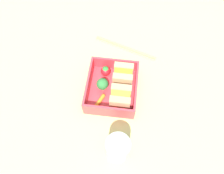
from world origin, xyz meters
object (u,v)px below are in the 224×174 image
sandwich_center_left (120,97)px  drinking_glass (118,149)px  chopstick_pair (125,48)px  sandwich_left (123,76)px  strawberry_far_left (106,71)px  carrot_stick_far_left (100,101)px  broccoli_floret (102,84)px

sandwich_center_left → drinking_glass: size_ratio=0.66×
sandwich_center_left → chopstick_pair: size_ratio=0.27×
chopstick_pair → drinking_glass: size_ratio=2.45×
sandwich_left → strawberry_far_left: sandwich_left is taller
strawberry_far_left → chopstick_pair: (-11.28, 4.81, -2.39)cm
carrot_stick_far_left → chopstick_pair: size_ratio=0.21×
strawberry_far_left → broccoli_floret: size_ratio=0.80×
sandwich_left → carrot_stick_far_left: sandwich_left is taller
drinking_glass → carrot_stick_far_left: bearing=-153.5°
sandwich_left → carrot_stick_far_left: 9.79cm
drinking_glass → broccoli_floret: bearing=-160.2°
sandwich_center_left → carrot_stick_far_left: size_ratio=1.27×
sandwich_center_left → chopstick_pair: (-19.78, -0.41, -3.43)cm
strawberry_far_left → drinking_glass: (22.12, 5.99, 1.43)cm
carrot_stick_far_left → drinking_glass: 14.55cm
sandwich_left → drinking_glass: bearing=2.1°
carrot_stick_far_left → chopstick_pair: 21.27cm
broccoli_floret → carrot_stick_far_left: 4.74cm
sandwich_left → strawberry_far_left: (-1.55, -5.22, -1.04)cm
carrot_stick_far_left → sandwich_left: bearing=143.9°
sandwich_left → carrot_stick_far_left: (7.73, -5.64, -2.04)cm
carrot_stick_far_left → drinking_glass: (12.84, 6.40, 2.43)cm
strawberry_far_left → drinking_glass: drinking_glass is taller
sandwich_left → strawberry_far_left: size_ratio=1.60×
sandwich_center_left → sandwich_left: bearing=180.0°
strawberry_far_left → broccoli_floret: 5.11cm
sandwich_left → drinking_glass: 20.59cm
sandwich_center_left → carrot_stick_far_left: sandwich_center_left is taller
sandwich_left → chopstick_pair: 13.29cm
carrot_stick_far_left → drinking_glass: size_ratio=0.52×
sandwich_left → sandwich_center_left: (6.95, 0.00, 0.00)cm
sandwich_center_left → chopstick_pair: 20.08cm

